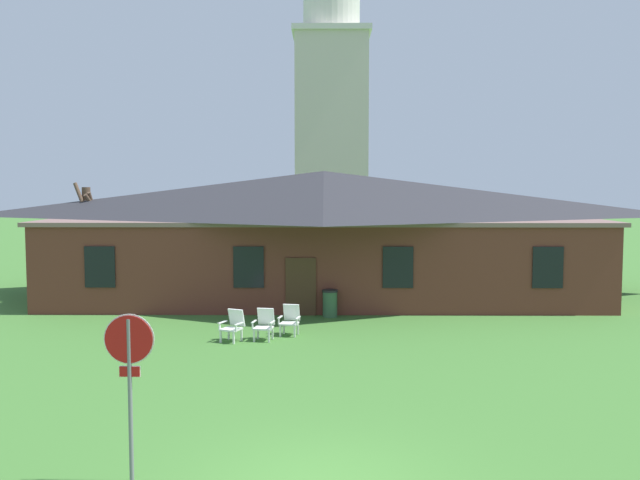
{
  "coord_description": "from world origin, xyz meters",
  "views": [
    {
      "loc": [
        0.12,
        -10.82,
        4.76
      ],
      "look_at": [
        -0.06,
        8.73,
        3.19
      ],
      "focal_mm": 39.55,
      "sensor_mm": 36.0,
      "label": 1
    }
  ],
  "objects_px": {
    "stop_sign": "(129,363)",
    "lawn_chair_by_porch": "(233,325)",
    "lawn_chair_left_end": "(290,319)",
    "trash_bin": "(330,303)",
    "lawn_chair_near_door": "(264,324)"
  },
  "relations": [
    {
      "from": "lawn_chair_by_porch",
      "to": "lawn_chair_near_door",
      "type": "bearing_deg",
      "value": 11.14
    },
    {
      "from": "stop_sign",
      "to": "trash_bin",
      "type": "height_order",
      "value": "stop_sign"
    },
    {
      "from": "lawn_chair_near_door",
      "to": "trash_bin",
      "type": "distance_m",
      "value": 4.24
    },
    {
      "from": "lawn_chair_by_porch",
      "to": "trash_bin",
      "type": "height_order",
      "value": "trash_bin"
    },
    {
      "from": "lawn_chair_left_end",
      "to": "trash_bin",
      "type": "height_order",
      "value": "trash_bin"
    },
    {
      "from": "lawn_chair_by_porch",
      "to": "lawn_chair_left_end",
      "type": "xyz_separation_m",
      "value": [
        1.68,
        0.89,
        0.0
      ]
    },
    {
      "from": "lawn_chair_by_porch",
      "to": "trash_bin",
      "type": "distance_m",
      "value": 4.9
    },
    {
      "from": "stop_sign",
      "to": "lawn_chair_by_porch",
      "type": "xyz_separation_m",
      "value": [
        0.29,
        10.11,
        -1.43
      ]
    },
    {
      "from": "lawn_chair_near_door",
      "to": "lawn_chair_left_end",
      "type": "height_order",
      "value": "same"
    },
    {
      "from": "stop_sign",
      "to": "lawn_chair_near_door",
      "type": "xyz_separation_m",
      "value": [
        1.22,
        10.29,
        -1.43
      ]
    },
    {
      "from": "lawn_chair_left_end",
      "to": "trash_bin",
      "type": "bearing_deg",
      "value": 67.14
    },
    {
      "from": "stop_sign",
      "to": "lawn_chair_by_porch",
      "type": "height_order",
      "value": "stop_sign"
    },
    {
      "from": "stop_sign",
      "to": "lawn_chair_by_porch",
      "type": "bearing_deg",
      "value": 88.34
    },
    {
      "from": "lawn_chair_near_door",
      "to": "lawn_chair_left_end",
      "type": "relative_size",
      "value": 1.0
    },
    {
      "from": "lawn_chair_by_porch",
      "to": "stop_sign",
      "type": "bearing_deg",
      "value": -91.66
    }
  ]
}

